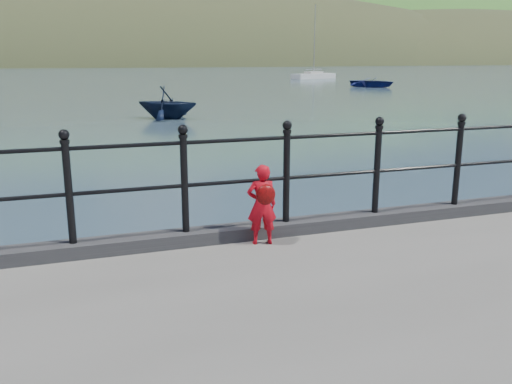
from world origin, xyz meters
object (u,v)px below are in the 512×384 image
object	(u,v)px
railing	(237,169)
launch_blue	(372,82)
child	(262,204)
launch_navy	(167,102)
sailboat_far	(314,76)

from	to	relation	value
railing	launch_blue	bearing A→B (deg)	57.76
railing	launch_blue	size ratio (longest dim) A/B	3.82
child	launch_navy	size ratio (longest dim) A/B	0.29
launch_navy	sailboat_far	world-z (taller)	sailboat_far
child	launch_navy	distance (m)	21.99
child	sailboat_far	world-z (taller)	sailboat_far
child	sailboat_far	size ratio (longest dim) A/B	0.09
child	sailboat_far	bearing A→B (deg)	-105.47
child	launch_navy	world-z (taller)	child
railing	sailboat_far	size ratio (longest dim) A/B	1.79
railing	launch_navy	bearing A→B (deg)	82.52
railing	launch_blue	distance (m)	51.81
child	launch_navy	xyz separation A→B (m)	(2.62, 21.83, -0.65)
child	sailboat_far	xyz separation A→B (m)	(30.78, 65.78, -1.12)
launch_blue	child	bearing A→B (deg)	-150.46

